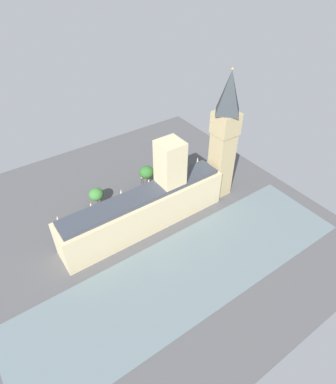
{
  "coord_description": "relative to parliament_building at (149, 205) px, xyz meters",
  "views": [
    {
      "loc": [
        -84.57,
        46.36,
        94.83
      ],
      "look_at": [
        1.0,
        -13.57,
        9.17
      ],
      "focal_mm": 30.43,
      "sensor_mm": 36.0,
      "label": 1
    }
  ],
  "objects": [
    {
      "name": "river_thames",
      "position": [
        -28.37,
        2.18,
        -9.74
      ],
      "size": [
        34.67,
        125.24,
        0.25
      ],
      "primitive_type": "cube",
      "color": "slate",
      "rests_on": "ground"
    },
    {
      "name": "plane_tree_by_river_gate",
      "position": [
        22.39,
        12.48,
        -3.79
      ],
      "size": [
        6.33,
        6.33,
        8.78
      ],
      "color": "brown",
      "rests_on": "ground"
    },
    {
      "name": "street_lamp_leading",
      "position": [
        21.42,
        -10.37,
        -5.03
      ],
      "size": [
        0.56,
        0.56,
        7.02
      ],
      "color": "black",
      "rests_on": "ground"
    },
    {
      "name": "parliament_building",
      "position": [
        0.0,
        0.0,
        0.0
      ],
      "size": [
        12.7,
        69.15,
        34.91
      ],
      "color": "#CCBA8E",
      "rests_on": "ground"
    },
    {
      "name": "plane_tree_near_tower",
      "position": [
        21.43,
        -12.42,
        -1.92
      ],
      "size": [
        6.71,
        6.71,
        10.83
      ],
      "color": "brown",
      "rests_on": "ground"
    },
    {
      "name": "double_decker_bus_kerbside",
      "position": [
        12.71,
        -5.6,
        -7.23
      ],
      "size": [
        3.21,
        10.64,
        4.75
      ],
      "rotation": [
        0.0,
        0.0,
        0.06
      ],
      "color": "red",
      "rests_on": "ground"
    },
    {
      "name": "car_black_far_end",
      "position": [
        14.26,
        16.54,
        -8.98
      ],
      "size": [
        2.12,
        4.57,
        1.74
      ],
      "rotation": [
        0.0,
        0.0,
        3.24
      ],
      "color": "black",
      "rests_on": "ground"
    },
    {
      "name": "clock_tower",
      "position": [
        -0.63,
        -36.62,
        19.27
      ],
      "size": [
        9.23,
        9.23,
        56.31
      ],
      "color": "tan",
      "rests_on": "ground"
    },
    {
      "name": "street_lamp_midblock",
      "position": [
        21.43,
        -9.5,
        -5.44
      ],
      "size": [
        0.56,
        0.56,
        6.34
      ],
      "color": "black",
      "rests_on": "ground"
    },
    {
      "name": "pedestrian_corner",
      "position": [
        9.99,
        18.28,
        -9.16
      ],
      "size": [
        0.57,
        0.64,
        1.56
      ],
      "rotation": [
        0.0,
        0.0,
        3.52
      ],
      "color": "#336B60",
      "rests_on": "ground"
    },
    {
      "name": "ground_plane",
      "position": [
        1.99,
        2.18,
        -9.86
      ],
      "size": [
        139.15,
        139.15,
        0.0
      ],
      "primitive_type": "plane",
      "color": "#4C4C4F"
    },
    {
      "name": "car_blue_opposite_hall",
      "position": [
        15.39,
        4.04,
        -8.97
      ],
      "size": [
        2.27,
        4.58,
        1.74
      ],
      "rotation": [
        0.0,
        0.0,
        0.09
      ],
      "color": "navy",
      "rests_on": "ground"
    },
    {
      "name": "car_yellow_cab_trailing",
      "position": [
        14.6,
        -26.22,
        -8.98
      ],
      "size": [
        2.11,
        4.84,
        1.74
      ],
      "rotation": [
        0.0,
        0.0,
        3.21
      ],
      "color": "gold",
      "rests_on": "ground"
    }
  ]
}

